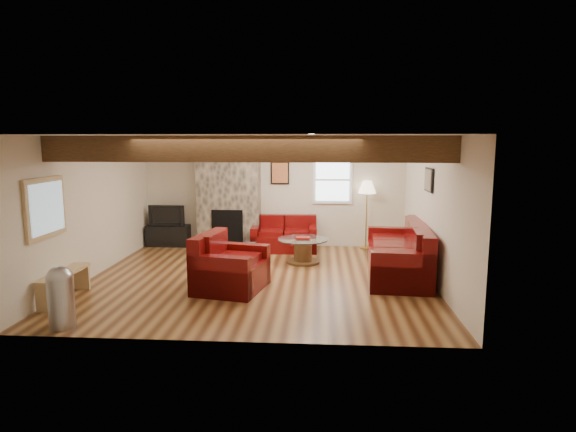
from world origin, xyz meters
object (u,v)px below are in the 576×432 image
tv_cabinet (168,235)px  floor_lamp (367,191)px  loveseat (284,234)px  sofa_three (397,250)px  television (168,215)px  coffee_table (303,251)px  armchair_red (231,262)px

tv_cabinet → floor_lamp: bearing=0.3°
loveseat → tv_cabinet: bearing=172.0°
tv_cabinet → floor_lamp: size_ratio=0.63×
sofa_three → loveseat: bearing=-125.7°
television → floor_lamp: floor_lamp is taller
floor_lamp → coffee_table: bearing=-134.8°
sofa_three → coffee_table: 1.93m
coffee_table → tv_cabinet: size_ratio=1.03×
coffee_table → television: size_ratio=1.21×
loveseat → television: size_ratio=1.72×
armchair_red → loveseat: bearing=-1.2°
loveseat → tv_cabinet: size_ratio=1.47×
floor_lamp → television: bearing=-179.7°
armchair_red → tv_cabinet: size_ratio=1.18×
coffee_table → floor_lamp: floor_lamp is taller
loveseat → floor_lamp: floor_lamp is taller
sofa_three → coffee_table: size_ratio=2.42×
sofa_three → tv_cabinet: bearing=-109.1°
armchair_red → tv_cabinet: (-2.07, 3.21, -0.22)m
loveseat → coffee_table: loveseat is taller
loveseat → armchair_red: size_ratio=1.25×
television → floor_lamp: bearing=0.3°
tv_cabinet → television: 0.48m
armchair_red → coffee_table: bearing=-19.6°
loveseat → sofa_three: bearing=-42.0°
sofa_three → armchair_red: size_ratio=2.13×
coffee_table → tv_cabinet: bearing=156.7°
television → floor_lamp: 4.61m
coffee_table → sofa_three: bearing=-24.5°
sofa_three → tv_cabinet: (-4.93, 2.16, -0.23)m
sofa_three → floor_lamp: size_ratio=1.58×
armchair_red → television: size_ratio=1.37×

